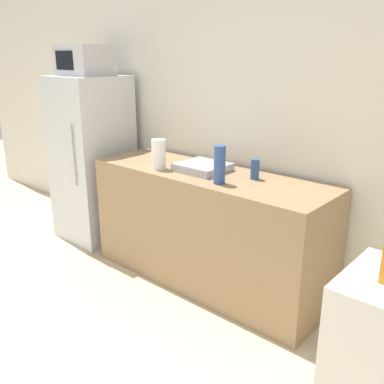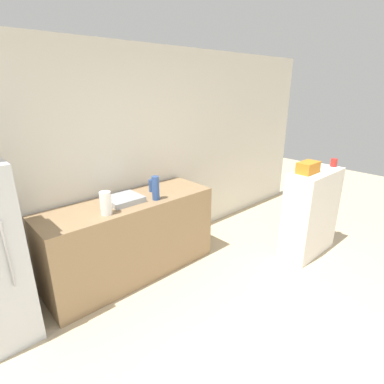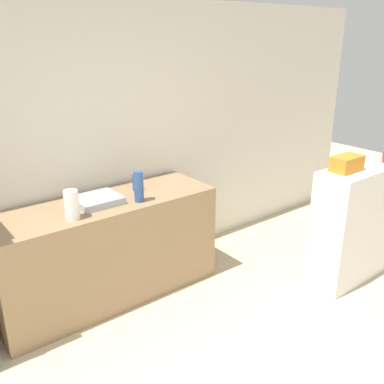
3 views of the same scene
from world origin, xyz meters
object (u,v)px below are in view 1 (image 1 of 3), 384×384
at_px(paper_towel_roll, 159,154).
at_px(microwave, 85,60).
at_px(refrigerator, 92,159).
at_px(bottle_tall, 220,165).
at_px(bottle_short, 255,169).

bearing_deg(paper_towel_roll, microwave, 172.66).
bearing_deg(refrigerator, bottle_tall, -4.76).
xyz_separation_m(bottle_tall, paper_towel_roll, (-0.60, -0.00, -0.02)).
height_order(refrigerator, microwave, microwave).
relative_size(refrigerator, bottle_tall, 5.92).
xyz_separation_m(refrigerator, bottle_short, (1.82, 0.12, 0.20)).
bearing_deg(microwave, refrigerator, 71.71).
bearing_deg(bottle_short, paper_towel_roll, -160.30).
bearing_deg(refrigerator, paper_towel_roll, -7.41).
distance_m(microwave, bottle_short, 1.97).
bearing_deg(paper_towel_roll, bottle_short, 19.70).
height_order(refrigerator, bottle_tall, refrigerator).
bearing_deg(microwave, bottle_short, 3.76).
relative_size(microwave, bottle_short, 3.22).
bearing_deg(bottle_tall, refrigerator, 175.24).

